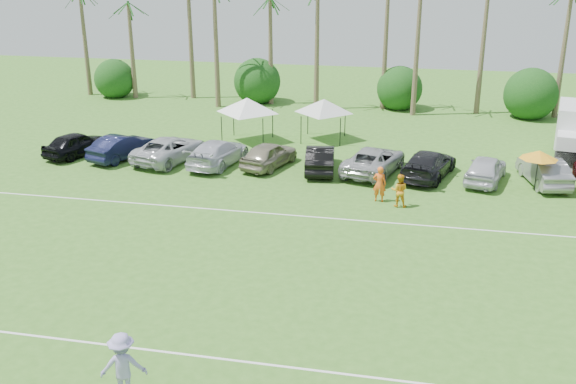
# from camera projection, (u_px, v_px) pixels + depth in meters

# --- Properties ---
(field_lines) EXTENTS (80.00, 12.10, 0.01)m
(field_lines) POSITION_uv_depth(u_px,v_px,m) (214.00, 267.00, 25.70)
(field_lines) COLOR white
(field_lines) RESTS_ON ground
(palm_tree_0) EXTENTS (2.40, 2.40, 8.90)m
(palm_tree_0) POSITION_uv_depth(u_px,v_px,m) (73.00, 10.00, 54.92)
(palm_tree_0) COLOR brown
(palm_tree_0) RESTS_ON ground
(palm_tree_1) EXTENTS (2.40, 2.40, 9.90)m
(palm_tree_1) POSITION_uv_depth(u_px,v_px,m) (126.00, 0.00, 53.68)
(palm_tree_1) COLOR brown
(palm_tree_1) RESTS_ON ground
(palm_tree_4) EXTENTS (2.40, 2.40, 8.90)m
(palm_tree_4) POSITION_uv_depth(u_px,v_px,m) (278.00, 14.00, 51.51)
(palm_tree_4) COLOR brown
(palm_tree_4) RESTS_ON ground
(palm_tree_5) EXTENTS (2.40, 2.40, 9.90)m
(palm_tree_5) POSITION_uv_depth(u_px,v_px,m) (327.00, 3.00, 50.45)
(palm_tree_5) COLOR brown
(palm_tree_5) RESTS_ON ground
(palm_tree_8) EXTENTS (2.40, 2.40, 8.90)m
(palm_tree_8) POSITION_uv_depth(u_px,v_px,m) (498.00, 17.00, 48.29)
(palm_tree_8) COLOR brown
(palm_tree_8) RESTS_ON ground
(palm_tree_9) EXTENTS (2.40, 2.40, 9.90)m
(palm_tree_9) POSITION_uv_depth(u_px,v_px,m) (570.00, 6.00, 47.04)
(palm_tree_9) COLOR brown
(palm_tree_9) RESTS_ON ground
(bush_tree_0) EXTENTS (4.00, 4.00, 4.00)m
(bush_tree_0) POSITION_uv_depth(u_px,v_px,m) (117.00, 76.00, 57.22)
(bush_tree_0) COLOR brown
(bush_tree_0) RESTS_ON ground
(bush_tree_1) EXTENTS (4.00, 4.00, 4.00)m
(bush_tree_1) POSITION_uv_depth(u_px,v_px,m) (258.00, 81.00, 54.76)
(bush_tree_1) COLOR brown
(bush_tree_1) RESTS_ON ground
(bush_tree_2) EXTENTS (4.00, 4.00, 4.00)m
(bush_tree_2) POSITION_uv_depth(u_px,v_px,m) (400.00, 86.00, 52.48)
(bush_tree_2) COLOR brown
(bush_tree_2) RESTS_ON ground
(bush_tree_3) EXTENTS (4.00, 4.00, 4.00)m
(bush_tree_3) POSITION_uv_depth(u_px,v_px,m) (528.00, 91.00, 50.59)
(bush_tree_3) COLOR brown
(bush_tree_3) RESTS_ON ground
(sideline_player_a) EXTENTS (0.69, 0.47, 1.85)m
(sideline_player_a) POSITION_uv_depth(u_px,v_px,m) (379.00, 184.00, 32.35)
(sideline_player_a) COLOR orange
(sideline_player_a) RESTS_ON ground
(sideline_player_b) EXTENTS (0.82, 0.64, 1.68)m
(sideline_player_b) POSITION_uv_depth(u_px,v_px,m) (399.00, 190.00, 31.69)
(sideline_player_b) COLOR orange
(sideline_player_b) RESTS_ON ground
(canopy_tent_left) EXTENTS (4.30, 4.30, 3.48)m
(canopy_tent_left) POSITION_uv_depth(u_px,v_px,m) (247.00, 98.00, 42.30)
(canopy_tent_left) COLOR black
(canopy_tent_left) RESTS_ON ground
(canopy_tent_right) EXTENTS (4.06, 4.06, 3.29)m
(canopy_tent_right) POSITION_uv_depth(u_px,v_px,m) (324.00, 99.00, 42.79)
(canopy_tent_right) COLOR black
(canopy_tent_right) RESTS_ON ground
(market_umbrella) EXTENTS (2.00, 2.00, 2.22)m
(market_umbrella) POSITION_uv_depth(u_px,v_px,m) (539.00, 155.00, 33.47)
(market_umbrella) COLOR black
(market_umbrella) RESTS_ON ground
(frisbee_player) EXTENTS (1.46, 1.11, 2.00)m
(frisbee_player) POSITION_uv_depth(u_px,v_px,m) (123.00, 366.00, 17.78)
(frisbee_player) COLOR #9D93D1
(frisbee_player) RESTS_ON ground
(parked_car_0) EXTENTS (3.19, 4.80, 1.52)m
(parked_car_0) POSITION_uv_depth(u_px,v_px,m) (77.00, 144.00, 40.00)
(parked_car_0) COLOR black
(parked_car_0) RESTS_ON ground
(parked_car_1) EXTENTS (2.98, 4.88, 1.52)m
(parked_car_1) POSITION_uv_depth(u_px,v_px,m) (122.00, 147.00, 39.36)
(parked_car_1) COLOR #111532
(parked_car_1) RESTS_ON ground
(parked_car_2) EXTENTS (3.77, 5.91, 1.52)m
(parked_car_2) POSITION_uv_depth(u_px,v_px,m) (170.00, 149.00, 38.90)
(parked_car_2) COLOR #B2B4B8
(parked_car_2) RESTS_ON ground
(parked_car_3) EXTENTS (2.99, 5.52, 1.52)m
(parked_car_3) POSITION_uv_depth(u_px,v_px,m) (218.00, 153.00, 38.17)
(parked_car_3) COLOR silver
(parked_car_3) RESTS_ON ground
(parked_car_4) EXTENTS (3.01, 4.78, 1.52)m
(parked_car_4) POSITION_uv_depth(u_px,v_px,m) (269.00, 155.00, 37.80)
(parked_car_4) COLOR gray
(parked_car_4) RESTS_ON ground
(parked_car_5) EXTENTS (2.17, 4.77, 1.52)m
(parked_car_5) POSITION_uv_depth(u_px,v_px,m) (320.00, 158.00, 37.10)
(parked_car_5) COLOR black
(parked_car_5) RESTS_ON ground
(parked_car_6) EXTENTS (3.78, 5.91, 1.52)m
(parked_car_6) POSITION_uv_depth(u_px,v_px,m) (374.00, 160.00, 36.72)
(parked_car_6) COLOR #A0A1A3
(parked_car_6) RESTS_ON ground
(parked_car_7) EXTENTS (3.52, 5.62, 1.52)m
(parked_car_7) POSITION_uv_depth(u_px,v_px,m) (429.00, 164.00, 36.03)
(parked_car_7) COLOR black
(parked_car_7) RESTS_ON ground
(parked_car_8) EXTENTS (2.86, 4.76, 1.52)m
(parked_car_8) POSITION_uv_depth(u_px,v_px,m) (486.00, 169.00, 35.23)
(parked_car_8) COLOR silver
(parked_car_8) RESTS_ON ground
(parked_car_9) EXTENTS (2.43, 4.83, 1.52)m
(parked_car_9) POSITION_uv_depth(u_px,v_px,m) (544.00, 171.00, 34.92)
(parked_car_9) COLOR gray
(parked_car_9) RESTS_ON ground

